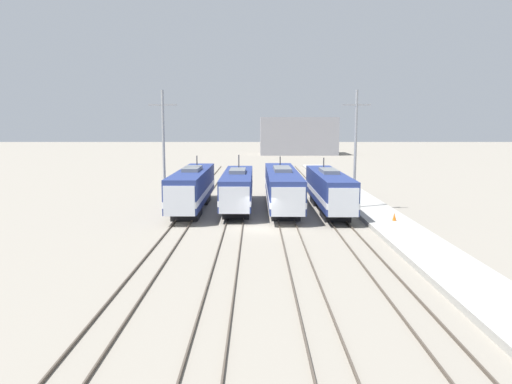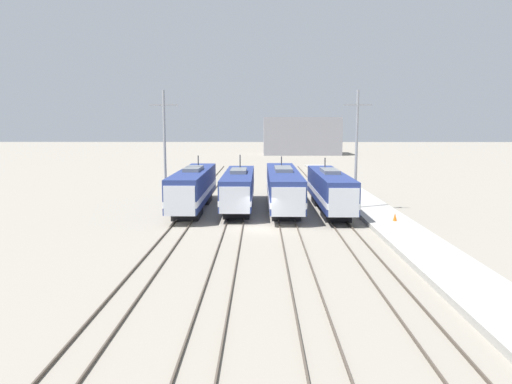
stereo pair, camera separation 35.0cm
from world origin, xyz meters
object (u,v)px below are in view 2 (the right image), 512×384
at_px(locomotive_far_left, 193,188).
at_px(locomotive_far_right, 330,190).
at_px(locomotive_center_left, 239,189).
at_px(traffic_cone, 395,217).
at_px(catenary_tower_right, 356,148).
at_px(catenary_tower_left, 165,148).
at_px(locomotive_center_right, 283,188).

distance_m(locomotive_far_left, locomotive_far_right, 13.46).
relative_size(locomotive_center_left, traffic_cone, 24.56).
bearing_deg(locomotive_center_left, catenary_tower_right, -4.87).
bearing_deg(locomotive_far_right, locomotive_far_left, 177.06).
distance_m(locomotive_far_left, catenary_tower_left, 4.82).
bearing_deg(locomotive_center_right, locomotive_far_right, -20.02).
xyz_separation_m(catenary_tower_left, catenary_tower_right, (18.50, 0.00, 0.00)).
relative_size(locomotive_far_right, catenary_tower_right, 1.47).
relative_size(locomotive_far_left, catenary_tower_right, 1.53).
height_order(locomotive_far_right, traffic_cone, locomotive_far_right).
distance_m(locomotive_center_left, locomotive_far_right, 9.03).
height_order(locomotive_far_left, locomotive_center_left, locomotive_center_left).
bearing_deg(locomotive_center_left, locomotive_center_right, 6.38).
relative_size(locomotive_center_right, locomotive_far_right, 1.16).
bearing_deg(locomotive_far_left, catenary_tower_right, -1.92).
relative_size(locomotive_far_left, traffic_cone, 26.76).
height_order(locomotive_far_right, catenary_tower_right, catenary_tower_right).
bearing_deg(locomotive_center_right, catenary_tower_left, -172.73).
height_order(locomotive_center_right, locomotive_far_right, locomotive_far_right).
bearing_deg(locomotive_far_right, traffic_cone, -55.47).
height_order(catenary_tower_left, catenary_tower_right, same).
xyz_separation_m(locomotive_center_left, locomotive_far_right, (8.96, -1.13, 0.04)).
bearing_deg(catenary_tower_left, locomotive_center_right, 7.27).
relative_size(catenary_tower_left, catenary_tower_right, 1.00).
distance_m(locomotive_center_right, locomotive_far_right, 4.77).
bearing_deg(locomotive_center_left, locomotive_far_left, -174.39).
relative_size(locomotive_center_right, catenary_tower_right, 1.71).
distance_m(catenary_tower_left, traffic_cone, 22.37).
relative_size(catenary_tower_right, traffic_cone, 17.49).
bearing_deg(locomotive_center_left, traffic_cone, -29.85).
xyz_separation_m(locomotive_far_left, traffic_cone, (18.00, -7.32, -1.47)).
bearing_deg(locomotive_far_right, locomotive_center_right, 159.98).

